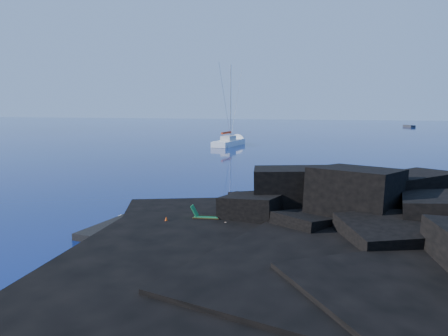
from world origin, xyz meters
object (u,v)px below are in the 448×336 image
object	(u,v)px
deck_chair	(207,214)
marker_cone	(166,221)
distant_boat_a	(409,127)
sailboat	(229,145)
sunbather	(217,224)

from	to	relation	value
deck_chair	marker_cone	distance (m)	2.20
distant_boat_a	deck_chair	bearing A→B (deg)	-123.99
deck_chair	distant_boat_a	bearing A→B (deg)	71.88
marker_cone	sailboat	bearing A→B (deg)	102.20
sunbather	distant_boat_a	xyz separation A→B (m)	(23.40, 129.27, -0.53)
marker_cone	distant_boat_a	world-z (taller)	marker_cone
sunbather	sailboat	bearing A→B (deg)	99.87
sailboat	sunbather	xyz separation A→B (m)	(13.55, -49.98, 0.53)
sailboat	deck_chair	world-z (taller)	sailboat
sunbather	distant_boat_a	distance (m)	131.37
sailboat	sunbather	size ratio (longest dim) A/B	7.15
distant_boat_a	sailboat	bearing A→B (deg)	-138.33
sunbather	marker_cone	distance (m)	2.68
sailboat	marker_cone	size ratio (longest dim) A/B	26.98
deck_chair	distant_boat_a	distance (m)	130.89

